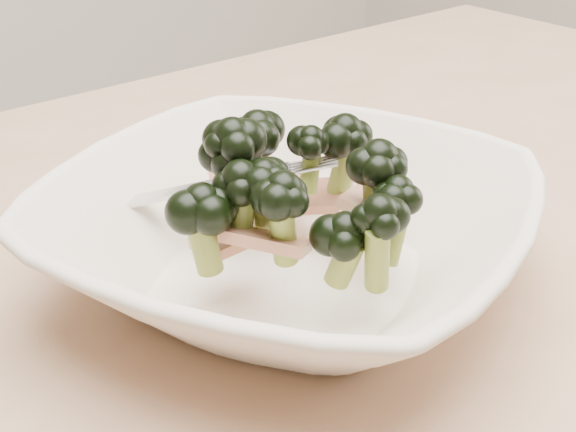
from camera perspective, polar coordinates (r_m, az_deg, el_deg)
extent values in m
cube|color=tan|center=(0.62, 6.07, -1.59)|extent=(1.20, 0.80, 0.04)
cylinder|color=tan|center=(1.37, 11.18, -2.50)|extent=(0.06, 0.06, 0.71)
imported|color=#F2E1CD|center=(0.51, 0.00, -1.34)|extent=(0.39, 0.39, 0.07)
cylinder|color=olive|center=(0.49, -4.14, 2.24)|extent=(0.02, 0.02, 0.04)
ellipsoid|color=black|center=(0.48, -4.23, 4.69)|extent=(0.04, 0.04, 0.03)
cylinder|color=olive|center=(0.54, -2.15, 3.70)|extent=(0.03, 0.02, 0.04)
ellipsoid|color=black|center=(0.53, -2.20, 6.29)|extent=(0.04, 0.04, 0.03)
cylinder|color=olive|center=(0.48, -3.88, 2.53)|extent=(0.02, 0.02, 0.05)
ellipsoid|color=black|center=(0.47, -3.99, 5.69)|extent=(0.04, 0.04, 0.03)
cylinder|color=olive|center=(0.52, 1.60, 3.38)|extent=(0.02, 0.02, 0.04)
ellipsoid|color=black|center=(0.51, 1.63, 5.51)|extent=(0.03, 0.03, 0.02)
cylinder|color=olive|center=(0.46, -6.00, -1.89)|extent=(0.02, 0.02, 0.04)
ellipsoid|color=black|center=(0.45, -6.15, 0.92)|extent=(0.04, 0.04, 0.03)
cylinder|color=olive|center=(0.45, -0.33, -1.14)|extent=(0.02, 0.02, 0.04)
ellipsoid|color=black|center=(0.44, -0.34, 1.87)|extent=(0.04, 0.04, 0.03)
cylinder|color=olive|center=(0.49, -3.71, 1.81)|extent=(0.02, 0.02, 0.04)
ellipsoid|color=black|center=(0.48, -3.80, 4.45)|extent=(0.03, 0.03, 0.03)
cylinder|color=olive|center=(0.54, 3.99, 3.42)|extent=(0.02, 0.03, 0.04)
ellipsoid|color=black|center=(0.53, 4.09, 6.03)|extent=(0.04, 0.04, 0.03)
cylinder|color=olive|center=(0.46, -1.68, 0.73)|extent=(0.02, 0.02, 0.03)
ellipsoid|color=black|center=(0.46, -1.71, 2.94)|extent=(0.03, 0.03, 0.03)
cylinder|color=olive|center=(0.47, -3.32, 0.10)|extent=(0.02, 0.02, 0.04)
ellipsoid|color=black|center=(0.45, -3.39, 2.68)|extent=(0.04, 0.04, 0.03)
cylinder|color=olive|center=(0.46, 4.02, -3.32)|extent=(0.02, 0.02, 0.03)
ellipsoid|color=black|center=(0.45, 4.10, -1.08)|extent=(0.04, 0.04, 0.03)
cylinder|color=olive|center=(0.45, 6.35, -2.99)|extent=(0.03, 0.02, 0.05)
ellipsoid|color=black|center=(0.44, 6.54, 0.26)|extent=(0.04, 0.04, 0.03)
cylinder|color=olive|center=(0.50, 6.31, 0.90)|extent=(0.02, 0.03, 0.05)
ellipsoid|color=black|center=(0.48, 6.49, 4.10)|extent=(0.04, 0.04, 0.03)
cylinder|color=olive|center=(0.48, 7.66, -1.01)|extent=(0.02, 0.01, 0.04)
ellipsoid|color=black|center=(0.47, 7.86, 1.80)|extent=(0.03, 0.03, 0.03)
cube|color=maroon|center=(0.46, -1.57, -1.76)|extent=(0.05, 0.05, 0.02)
cube|color=maroon|center=(0.50, 5.69, 0.92)|extent=(0.05, 0.05, 0.02)
cube|color=maroon|center=(0.55, 1.73, 1.43)|extent=(0.05, 0.06, 0.03)
cube|color=maroon|center=(0.56, -3.97, 3.53)|extent=(0.05, 0.05, 0.02)
cube|color=maroon|center=(0.49, -4.04, -1.55)|extent=(0.05, 0.03, 0.01)
cube|color=maroon|center=(0.57, -0.77, 2.84)|extent=(0.06, 0.06, 0.02)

